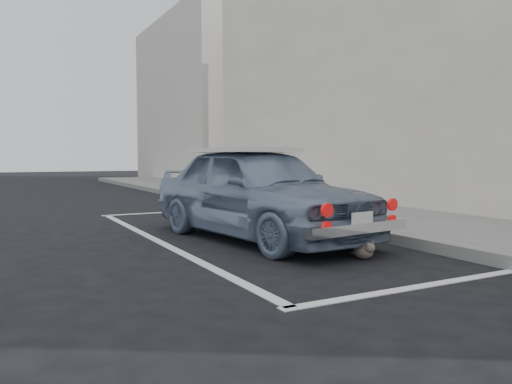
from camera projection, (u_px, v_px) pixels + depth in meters
ground at (344, 281)px, 4.75m from camera, size 80.00×80.00×0.00m
sidewalk at (425, 226)px, 8.01m from camera, size 2.80×40.00×0.15m
shop_building at (462, 52)px, 11.00m from camera, size 3.50×18.00×7.00m
building_far at (197, 101)px, 25.06m from camera, size 3.50×10.00×8.00m
pline_rear at (422, 286)px, 4.54m from camera, size 3.00×0.12×0.01m
pline_front at (173, 212)px, 10.71m from camera, size 3.00×0.12×0.01m
pline_side at (158, 241)px, 6.97m from camera, size 0.12×7.00×0.01m
retro_coupe at (258, 191)px, 7.18m from camera, size 2.12×4.17×1.36m
cat at (364, 250)px, 5.76m from camera, size 0.21×0.42×0.23m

